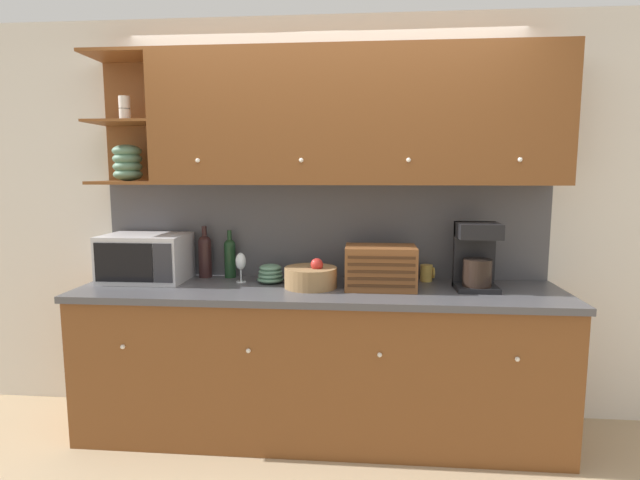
# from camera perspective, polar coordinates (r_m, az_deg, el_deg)

# --- Properties ---
(ground_plane) EXTENTS (24.00, 24.00, 0.00)m
(ground_plane) POSITION_cam_1_polar(r_m,az_deg,el_deg) (3.65, 0.33, -18.61)
(ground_plane) COLOR tan
(wall_back) EXTENTS (5.29, 0.06, 2.60)m
(wall_back) POSITION_cam_1_polar(r_m,az_deg,el_deg) (3.32, 0.39, 2.21)
(wall_back) COLOR silver
(wall_back) RESTS_ON ground_plane
(counter_unit) EXTENTS (2.91, 0.68, 0.93)m
(counter_unit) POSITION_cam_1_polar(r_m,az_deg,el_deg) (3.17, -0.16, -13.65)
(counter_unit) COLOR brown
(counter_unit) RESTS_ON ground_plane
(backsplash_panel) EXTENTS (2.89, 0.01, 0.62)m
(backsplash_panel) POSITION_cam_1_polar(r_m,az_deg,el_deg) (3.29, 0.33, 1.05)
(backsplash_panel) COLOR #4C4C51
(backsplash_panel) RESTS_ON counter_unit
(upper_cabinets) EXTENTS (2.89, 0.36, 0.80)m
(upper_cabinets) POSITION_cam_1_polar(r_m,az_deg,el_deg) (3.11, 3.10, 13.69)
(upper_cabinets) COLOR brown
(upper_cabinets) RESTS_ON backsplash_panel
(microwave) EXTENTS (0.52, 0.37, 0.30)m
(microwave) POSITION_cam_1_polar(r_m,az_deg,el_deg) (3.39, -19.30, -1.92)
(microwave) COLOR silver
(microwave) RESTS_ON counter_unit
(second_wine_bottle) EXTENTS (0.09, 0.09, 0.34)m
(second_wine_bottle) POSITION_cam_1_polar(r_m,az_deg,el_deg) (3.39, -13.01, -1.58)
(second_wine_bottle) COLOR black
(second_wine_bottle) RESTS_ON counter_unit
(wine_bottle) EXTENTS (0.08, 0.08, 0.32)m
(wine_bottle) POSITION_cam_1_polar(r_m,az_deg,el_deg) (3.35, -10.25, -1.84)
(wine_bottle) COLOR #19381E
(wine_bottle) RESTS_ON counter_unit
(wine_glass) EXTENTS (0.07, 0.07, 0.19)m
(wine_glass) POSITION_cam_1_polar(r_m,az_deg,el_deg) (3.19, -9.05, -2.55)
(wine_glass) COLOR silver
(wine_glass) RESTS_ON counter_unit
(bowl_stack_on_counter) EXTENTS (0.17, 0.17, 0.12)m
(bowl_stack_on_counter) POSITION_cam_1_polar(r_m,az_deg,el_deg) (3.17, -5.69, -3.89)
(bowl_stack_on_counter) COLOR slate
(bowl_stack_on_counter) RESTS_ON counter_unit
(fruit_basket) EXTENTS (0.32, 0.32, 0.18)m
(fruit_basket) POSITION_cam_1_polar(r_m,az_deg,el_deg) (3.02, -1.05, -4.24)
(fruit_basket) COLOR #937047
(fruit_basket) RESTS_ON counter_unit
(bread_box) EXTENTS (0.42, 0.28, 0.26)m
(bread_box) POSITION_cam_1_polar(r_m,az_deg,el_deg) (3.00, 6.92, -3.12)
(bread_box) COLOR brown
(bread_box) RESTS_ON counter_unit
(mug) EXTENTS (0.09, 0.08, 0.11)m
(mug) POSITION_cam_1_polar(r_m,az_deg,el_deg) (3.27, 12.12, -3.71)
(mug) COLOR gold
(mug) RESTS_ON counter_unit
(coffee_maker) EXTENTS (0.24, 0.22, 0.40)m
(coffee_maker) POSITION_cam_1_polar(r_m,az_deg,el_deg) (3.09, 17.44, -1.74)
(coffee_maker) COLOR black
(coffee_maker) RESTS_ON counter_unit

